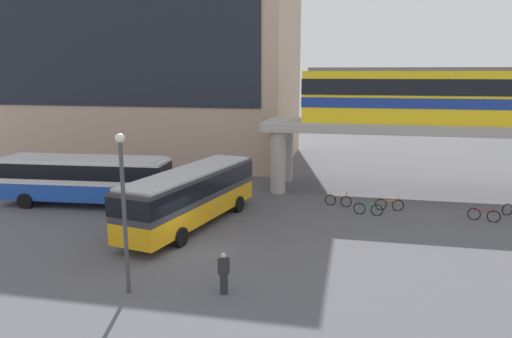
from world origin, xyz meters
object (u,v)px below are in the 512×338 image
at_px(bus_main, 191,192).
at_px(bicycle_green, 368,209).
at_px(train, 441,95).
at_px(bicycle_brown, 338,201).
at_px(station_building, 153,52).
at_px(bicycle_red, 484,215).
at_px(bus_secondary, 85,176).
at_px(pedestrian_near_building, 224,275).
at_px(bicycle_orange, 389,205).

distance_m(bus_main, bicycle_green, 10.87).
bearing_deg(bicycle_green, bus_main, -157.01).
bearing_deg(train, bicycle_brown, -144.81).
distance_m(station_building, bicycle_red, 33.80).
bearing_deg(bicycle_green, bus_secondary, -174.88).
relative_size(bicycle_brown, pedestrian_near_building, 1.04).
bearing_deg(pedestrian_near_building, bicycle_orange, 61.72).
relative_size(train, bus_main, 1.69).
height_order(bicycle_green, bicycle_red, same).
distance_m(train, pedestrian_near_building, 22.07).
bearing_deg(bus_main, bicycle_red, 14.72).
bearing_deg(bicycle_orange, bus_secondary, -171.48).
xyz_separation_m(train, pedestrian_near_building, (-10.59, -18.32, -6.26)).
xyz_separation_m(bus_secondary, pedestrian_near_building, (12.30, -10.38, -1.20)).
bearing_deg(bicycle_brown, bicycle_green, -40.88).
xyz_separation_m(bicycle_red, pedestrian_near_building, (-12.46, -12.15, 0.43)).
bearing_deg(bicycle_green, bicycle_red, 1.25).
height_order(bus_secondary, bicycle_orange, bus_secondary).
relative_size(bicycle_green, bicycle_red, 1.03).
distance_m(bus_main, bicycle_brown, 10.04).
xyz_separation_m(bicycle_brown, bicycle_orange, (3.22, -0.33, 0.00)).
relative_size(bicycle_brown, bicycle_orange, 0.99).
xyz_separation_m(train, bus_secondary, (-22.90, -7.93, -5.06)).
distance_m(station_building, bicycle_green, 28.70).
xyz_separation_m(bicycle_green, bicycle_brown, (-1.87, 1.62, 0.00)).
distance_m(station_building, bus_secondary, 20.35).
height_order(station_building, train, station_building).
height_order(bicycle_brown, bicycle_orange, same).
bearing_deg(train, pedestrian_near_building, -120.04).
bearing_deg(bicycle_orange, train, 55.60).
bearing_deg(bicycle_green, train, 52.87).
bearing_deg(bicycle_red, bus_main, -165.28).
xyz_separation_m(station_building, bus_secondary, (2.95, -18.22, -8.57)).
bearing_deg(train, bicycle_orange, -124.40).
distance_m(bicycle_brown, pedestrian_near_building, 14.19).
height_order(bus_main, bus_secondary, same).
height_order(train, bus_secondary, train).
bearing_deg(bus_secondary, pedestrian_near_building, -40.16).
distance_m(bus_secondary, bicycle_green, 18.26).
xyz_separation_m(bicycle_orange, pedestrian_near_building, (-7.16, -13.30, 0.43)).
bearing_deg(pedestrian_near_building, bicycle_green, 64.16).
xyz_separation_m(train, bicycle_brown, (-6.65, -4.69, -6.69)).
bearing_deg(train, bus_secondary, -160.89).
bearing_deg(pedestrian_near_building, bicycle_red, 44.29).
height_order(train, bicycle_red, train).
distance_m(bicycle_brown, bicycle_red, 8.64).
xyz_separation_m(station_building, bicycle_green, (21.07, -16.60, -10.20)).
bearing_deg(station_building, bicycle_brown, -37.96).
bearing_deg(bicycle_orange, pedestrian_near_building, -118.28).
relative_size(bus_secondary, bicycle_orange, 6.25).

